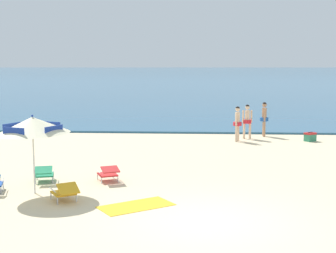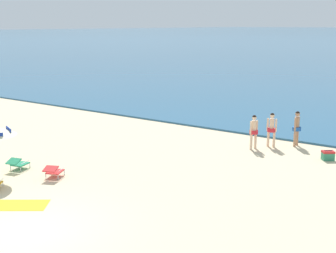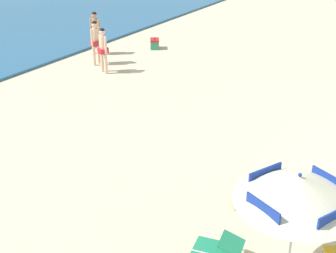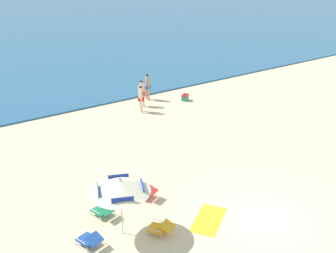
{
  "view_description": "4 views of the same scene",
  "coord_description": "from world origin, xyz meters",
  "px_view_note": "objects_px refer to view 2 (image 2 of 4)",
  "views": [
    {
      "loc": [
        -0.26,
        -10.34,
        3.44
      ],
      "look_at": [
        -1.23,
        6.75,
        1.26
      ],
      "focal_mm": 51.25,
      "sensor_mm": 36.0,
      "label": 1
    },
    {
      "loc": [
        9.83,
        -7.18,
        5.64
      ],
      "look_at": [
        -0.7,
        7.98,
        1.41
      ],
      "focal_mm": 47.86,
      "sensor_mm": 36.0,
      "label": 2
    },
    {
      "loc": [
        -11.02,
        0.11,
        6.04
      ],
      "look_at": [
        -2.12,
        6.16,
        0.83
      ],
      "focal_mm": 53.73,
      "sensor_mm": 36.0,
      "label": 3
    },
    {
      "loc": [
        -9.71,
        -8.27,
        8.91
      ],
      "look_at": [
        0.43,
        6.79,
        1.05
      ],
      "focal_mm": 44.35,
      "sensor_mm": 36.0,
      "label": 4
    }
  ],
  "objects_px": {
    "person_standing_near_shore": "(297,126)",
    "beach_towel": "(19,205)",
    "lounge_chair_beside_umbrella": "(18,163)",
    "person_wading_in": "(254,129)",
    "person_standing_beside": "(272,127)",
    "lounge_chair_spare_folded": "(53,171)",
    "cooler_box": "(328,155)"
  },
  "relations": [
    {
      "from": "lounge_chair_beside_umbrella",
      "to": "person_standing_near_shore",
      "type": "xyz_separation_m",
      "value": [
        7.83,
        9.78,
        0.69
      ]
    },
    {
      "from": "lounge_chair_spare_folded",
      "to": "lounge_chair_beside_umbrella",
      "type": "bearing_deg",
      "value": -175.14
    },
    {
      "from": "person_standing_near_shore",
      "to": "person_wading_in",
      "type": "height_order",
      "value": "person_standing_near_shore"
    },
    {
      "from": "person_standing_beside",
      "to": "person_wading_in",
      "type": "relative_size",
      "value": 1.01
    },
    {
      "from": "person_standing_near_shore",
      "to": "cooler_box",
      "type": "bearing_deg",
      "value": -37.38
    },
    {
      "from": "beach_towel",
      "to": "cooler_box",
      "type": "bearing_deg",
      "value": 57.65
    },
    {
      "from": "lounge_chair_beside_umbrella",
      "to": "cooler_box",
      "type": "distance_m",
      "value": 12.81
    },
    {
      "from": "lounge_chair_spare_folded",
      "to": "person_wading_in",
      "type": "height_order",
      "value": "person_wading_in"
    },
    {
      "from": "person_standing_near_shore",
      "to": "person_standing_beside",
      "type": "relative_size",
      "value": 1.03
    },
    {
      "from": "person_wading_in",
      "to": "cooler_box",
      "type": "relative_size",
      "value": 2.64
    },
    {
      "from": "lounge_chair_beside_umbrella",
      "to": "person_wading_in",
      "type": "height_order",
      "value": "person_wading_in"
    },
    {
      "from": "lounge_chair_spare_folded",
      "to": "person_standing_near_shore",
      "type": "xyz_separation_m",
      "value": [
        5.94,
        9.62,
        0.69
      ]
    },
    {
      "from": "lounge_chair_beside_umbrella",
      "to": "beach_towel",
      "type": "bearing_deg",
      "value": -36.86
    },
    {
      "from": "person_standing_near_shore",
      "to": "beach_towel",
      "type": "xyz_separation_m",
      "value": [
        -4.81,
        -12.04,
        -0.96
      ]
    },
    {
      "from": "lounge_chair_spare_folded",
      "to": "beach_towel",
      "type": "bearing_deg",
      "value": -65.12
    },
    {
      "from": "person_wading_in",
      "to": "beach_towel",
      "type": "relative_size",
      "value": 0.89
    },
    {
      "from": "person_wading_in",
      "to": "beach_towel",
      "type": "height_order",
      "value": "person_wading_in"
    },
    {
      "from": "person_wading_in",
      "to": "cooler_box",
      "type": "bearing_deg",
      "value": 3.3
    },
    {
      "from": "person_standing_near_shore",
      "to": "lounge_chair_spare_folded",
      "type": "bearing_deg",
      "value": -121.68
    },
    {
      "from": "person_standing_near_shore",
      "to": "person_standing_beside",
      "type": "distance_m",
      "value": 1.22
    },
    {
      "from": "beach_towel",
      "to": "person_standing_beside",
      "type": "bearing_deg",
      "value": 70.83
    },
    {
      "from": "lounge_chair_spare_folded",
      "to": "person_standing_near_shore",
      "type": "bearing_deg",
      "value": 58.32
    },
    {
      "from": "person_standing_beside",
      "to": "beach_towel",
      "type": "relative_size",
      "value": 0.9
    },
    {
      "from": "lounge_chair_spare_folded",
      "to": "person_standing_beside",
      "type": "distance_m",
      "value": 10.16
    },
    {
      "from": "person_standing_near_shore",
      "to": "beach_towel",
      "type": "height_order",
      "value": "person_standing_near_shore"
    },
    {
      "from": "person_standing_beside",
      "to": "beach_towel",
      "type": "distance_m",
      "value": 11.92
    },
    {
      "from": "lounge_chair_beside_umbrella",
      "to": "cooler_box",
      "type": "height_order",
      "value": "lounge_chair_beside_umbrella"
    },
    {
      "from": "lounge_chair_spare_folded",
      "to": "person_standing_near_shore",
      "type": "distance_m",
      "value": 11.32
    },
    {
      "from": "cooler_box",
      "to": "person_standing_near_shore",
      "type": "bearing_deg",
      "value": 142.62
    },
    {
      "from": "lounge_chair_spare_folded",
      "to": "beach_towel",
      "type": "xyz_separation_m",
      "value": [
        1.12,
        -2.42,
        -0.27
      ]
    },
    {
      "from": "lounge_chair_beside_umbrella",
      "to": "cooler_box",
      "type": "relative_size",
      "value": 1.6
    },
    {
      "from": "person_standing_near_shore",
      "to": "beach_towel",
      "type": "relative_size",
      "value": 0.93
    }
  ]
}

